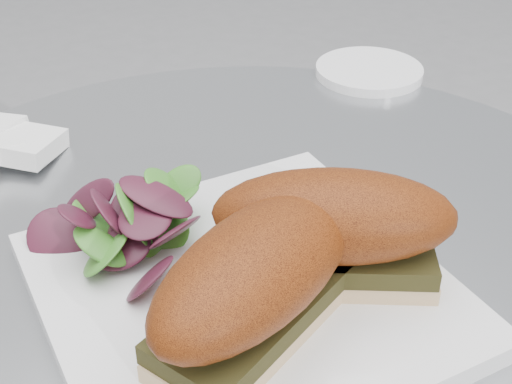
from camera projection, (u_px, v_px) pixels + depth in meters
plate at (245, 292)px, 0.49m from camera, size 0.28×0.28×0.02m
sandwich_left at (257, 280)px, 0.43m from camera, size 0.19×0.14×0.08m
sandwich_right at (333, 227)px, 0.47m from camera, size 0.17×0.15×0.08m
salad at (128, 218)px, 0.51m from camera, size 0.11×0.11×0.05m
saucer at (369, 71)px, 0.81m from camera, size 0.12×0.12×0.01m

